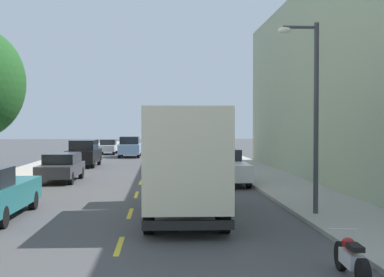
{
  "coord_description": "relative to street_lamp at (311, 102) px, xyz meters",
  "views": [
    {
      "loc": [
        1.02,
        -6.62,
        3.03
      ],
      "look_at": [
        2.97,
        26.43,
        2.2
      ],
      "focal_mm": 50.92,
      "sensor_mm": 36.0,
      "label": 1
    }
  ],
  "objects": [
    {
      "name": "street_lamp",
      "position": [
        0.0,
        0.0,
        0.0
      ],
      "size": [
        1.35,
        0.28,
        6.2
      ],
      "color": "#38383D",
      "rests_on": "sidewalk_right"
    },
    {
      "name": "parked_wagon_charcoal",
      "position": [
        -10.18,
        12.0,
        -2.97
      ],
      "size": [
        1.9,
        4.73,
        1.5
      ],
      "color": "#333338",
      "rests_on": "ground_plane"
    },
    {
      "name": "parked_hatchback_silver",
      "position": [
        -10.27,
        38.99,
        -3.01
      ],
      "size": [
        1.82,
        4.03,
        1.5
      ],
      "color": "#B2B5BA",
      "rests_on": "ground_plane"
    },
    {
      "name": "delivery_box_truck",
      "position": [
        -4.14,
        0.17,
        -1.79
      ],
      "size": [
        2.5,
        7.93,
        3.53
      ],
      "color": "beige",
      "rests_on": "ground_plane"
    },
    {
      "name": "parked_suv_black",
      "position": [
        -10.41,
        22.31,
        -2.78
      ],
      "size": [
        2.05,
        4.84,
        1.93
      ],
      "color": "black",
      "rests_on": "ground_plane"
    },
    {
      "name": "parked_sedan_red",
      "position": [
        -1.53,
        35.13,
        -3.02
      ],
      "size": [
        1.82,
        4.51,
        1.43
      ],
      "color": "#AD1E1E",
      "rests_on": "ground_plane"
    },
    {
      "name": "parked_pickup_orange",
      "position": [
        -1.63,
        28.66,
        -2.94
      ],
      "size": [
        2.1,
        5.34,
        1.73
      ],
      "color": "orange",
      "rests_on": "ground_plane"
    },
    {
      "name": "parked_pickup_white",
      "position": [
        -1.55,
        10.3,
        -2.94
      ],
      "size": [
        2.05,
        5.32,
        1.73
      ],
      "color": "silver",
      "rests_on": "ground_plane"
    },
    {
      "name": "sidewalk_right",
      "position": [
        1.16,
        17.19,
        -3.7
      ],
      "size": [
        3.2,
        120.0,
        0.14
      ],
      "primitive_type": "cube",
      "color": "#A39E93",
      "rests_on": "ground_plane"
    },
    {
      "name": "parked_motorcycle",
      "position": [
        -1.19,
        -7.07,
        -3.36
      ],
      "size": [
        0.62,
        2.05,
        0.9
      ],
      "color": "black",
      "rests_on": "ground_plane"
    },
    {
      "name": "moving_sky_sedan",
      "position": [
        -7.74,
        33.75,
        -2.78
      ],
      "size": [
        1.95,
        4.8,
        1.93
      ],
      "color": "#7A9EC6",
      "rests_on": "ground_plane"
    },
    {
      "name": "ground_plane",
      "position": [
        -5.94,
        19.19,
        -3.77
      ],
      "size": [
        160.0,
        160.0,
        0.0
      ],
      "primitive_type": "plane",
      "color": "#424244"
    },
    {
      "name": "parked_pickup_burgundy",
      "position": [
        -1.73,
        21.18,
        -2.94
      ],
      "size": [
        2.0,
        5.3,
        1.73
      ],
      "color": "maroon",
      "rests_on": "ground_plane"
    },
    {
      "name": "sidewalk_left",
      "position": [
        -13.04,
        17.19,
        -3.7
      ],
      "size": [
        3.2,
        120.0,
        0.14
      ],
      "primitive_type": "cube",
      "color": "#A39E93",
      "rests_on": "ground_plane"
    },
    {
      "name": "lane_centerline_dashes",
      "position": [
        -5.94,
        13.69,
        -3.77
      ],
      "size": [
        0.14,
        47.2,
        0.01
      ],
      "color": "yellow",
      "rests_on": "ground_plane"
    },
    {
      "name": "parked_suv_navy",
      "position": [
        -1.49,
        43.14,
        -2.78
      ],
      "size": [
        1.97,
        4.81,
        1.93
      ],
      "color": "navy",
      "rests_on": "ground_plane"
    }
  ]
}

